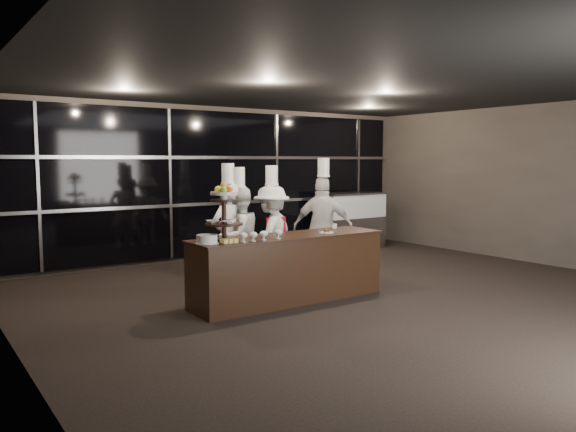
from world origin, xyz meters
TOP-DOWN VIEW (x-y plane):
  - room at (0.00, 0.00)m, footprint 10.00×10.00m
  - window_wall at (0.00, 4.94)m, footprint 8.60×0.10m
  - buffet_counter at (-1.01, 1.30)m, footprint 2.84×0.74m
  - display_stand at (-2.01, 1.30)m, footprint 0.48×0.48m
  - compotes at (-1.61, 1.08)m, footprint 0.64×0.11m
  - layer_cake at (-2.28, 1.25)m, footprint 0.30×0.30m
  - pastry_squares at (-2.03, 1.14)m, footprint 0.20×0.13m
  - small_plate at (-0.42, 1.20)m, footprint 0.20×0.20m
  - chef_cup at (0.01, 1.55)m, footprint 0.08×0.08m
  - display_case at (2.75, 4.30)m, footprint 1.53×0.67m
  - chef_a at (-1.29, 2.51)m, footprint 0.64×0.47m
  - chef_b at (-1.15, 2.43)m, footprint 0.87×0.75m
  - chef_c at (-0.65, 2.27)m, footprint 1.17×1.03m
  - chef_d at (0.34, 2.24)m, footprint 1.00×0.98m

SIDE VIEW (x-z plane):
  - buffet_counter at x=-1.01m, z-range 0.01..0.93m
  - display_case at x=2.75m, z-range 0.07..1.31m
  - chef_b at x=-1.15m, z-range -0.13..1.71m
  - chef_c at x=-0.65m, z-range -0.14..1.73m
  - chef_a at x=-1.29m, z-range -0.12..1.78m
  - chef_d at x=0.34m, z-range -0.13..1.85m
  - small_plate at x=-0.42m, z-range 0.91..0.96m
  - pastry_squares at x=-2.03m, z-range 0.92..0.97m
  - chef_cup at x=0.01m, z-range 0.92..0.99m
  - layer_cake at x=-2.28m, z-range 0.92..1.03m
  - compotes at x=-1.61m, z-range 0.94..1.06m
  - display_stand at x=-2.01m, z-range 0.97..1.71m
  - room at x=0.00m, z-range -3.50..6.50m
  - window_wall at x=0.00m, z-range 0.10..2.90m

